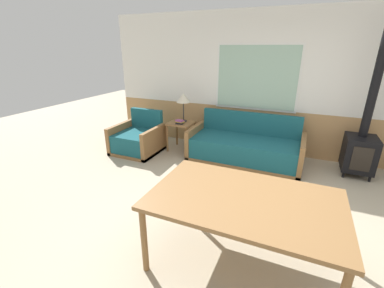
{
  "coord_description": "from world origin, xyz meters",
  "views": [
    {
      "loc": [
        0.44,
        -2.54,
        2.04
      ],
      "look_at": [
        -1.12,
        1.03,
        0.56
      ],
      "focal_mm": 24.0,
      "sensor_mm": 36.0,
      "label": 1
    }
  ],
  "objects_px": {
    "couch": "(245,147)",
    "table_lamp": "(183,98)",
    "armchair": "(138,140)",
    "side_table": "(181,128)",
    "wood_stove": "(362,142)",
    "dining_table": "(244,204)"
  },
  "relations": [
    {
      "from": "couch",
      "to": "table_lamp",
      "type": "relative_size",
      "value": 3.55
    },
    {
      "from": "armchair",
      "to": "side_table",
      "type": "height_order",
      "value": "armchair"
    },
    {
      "from": "couch",
      "to": "armchair",
      "type": "xyz_separation_m",
      "value": [
        -2.11,
        -0.43,
        -0.01
      ]
    },
    {
      "from": "table_lamp",
      "to": "couch",
      "type": "bearing_deg",
      "value": -4.62
    },
    {
      "from": "couch",
      "to": "wood_stove",
      "type": "height_order",
      "value": "wood_stove"
    },
    {
      "from": "couch",
      "to": "dining_table",
      "type": "xyz_separation_m",
      "value": [
        0.53,
        -2.47,
        0.42
      ]
    },
    {
      "from": "table_lamp",
      "to": "wood_stove",
      "type": "relative_size",
      "value": 0.24
    },
    {
      "from": "couch",
      "to": "armchair",
      "type": "bearing_deg",
      "value": -168.37
    },
    {
      "from": "side_table",
      "to": "dining_table",
      "type": "distance_m",
      "value": 3.12
    },
    {
      "from": "armchair",
      "to": "dining_table",
      "type": "height_order",
      "value": "armchair"
    },
    {
      "from": "side_table",
      "to": "wood_stove",
      "type": "relative_size",
      "value": 0.24
    },
    {
      "from": "couch",
      "to": "side_table",
      "type": "height_order",
      "value": "couch"
    },
    {
      "from": "table_lamp",
      "to": "dining_table",
      "type": "bearing_deg",
      "value": -54.36
    },
    {
      "from": "couch",
      "to": "armchair",
      "type": "height_order",
      "value": "couch"
    },
    {
      "from": "dining_table",
      "to": "side_table",
      "type": "bearing_deg",
      "value": 126.83
    },
    {
      "from": "wood_stove",
      "to": "couch",
      "type": "bearing_deg",
      "value": -173.92
    },
    {
      "from": "dining_table",
      "to": "wood_stove",
      "type": "xyz_separation_m",
      "value": [
        1.33,
        2.67,
        -0.09
      ]
    },
    {
      "from": "side_table",
      "to": "dining_table",
      "type": "height_order",
      "value": "dining_table"
    },
    {
      "from": "dining_table",
      "to": "wood_stove",
      "type": "relative_size",
      "value": 0.71
    },
    {
      "from": "wood_stove",
      "to": "side_table",
      "type": "bearing_deg",
      "value": -176.82
    },
    {
      "from": "table_lamp",
      "to": "wood_stove",
      "type": "xyz_separation_m",
      "value": [
        3.18,
        0.09,
        -0.48
      ]
    },
    {
      "from": "side_table",
      "to": "couch",
      "type": "bearing_deg",
      "value": -0.89
    }
  ]
}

